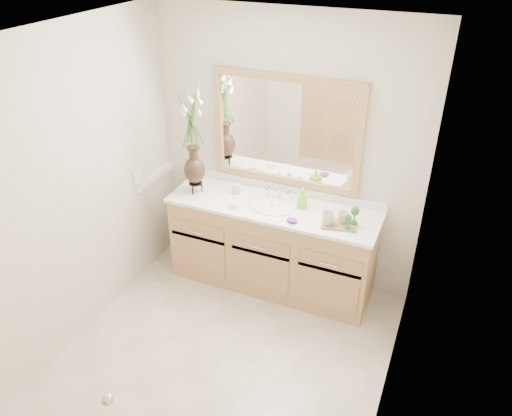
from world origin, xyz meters
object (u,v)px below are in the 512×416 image
at_px(tumbler, 237,188).
at_px(soap_bottle, 302,198).
at_px(tray, 339,224).
at_px(flower_vase, 192,128).

bearing_deg(tumbler, soap_bottle, 0.47).
height_order(soap_bottle, tray, soap_bottle).
height_order(flower_vase, soap_bottle, flower_vase).
relative_size(flower_vase, tumbler, 9.78).
height_order(flower_vase, tumbler, flower_vase).
bearing_deg(soap_bottle, tray, -41.56).
distance_m(flower_vase, tray, 1.46).
bearing_deg(tumbler, tray, -9.42).
xyz_separation_m(tumbler, soap_bottle, (0.61, 0.00, 0.03)).
relative_size(soap_bottle, tray, 0.58).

